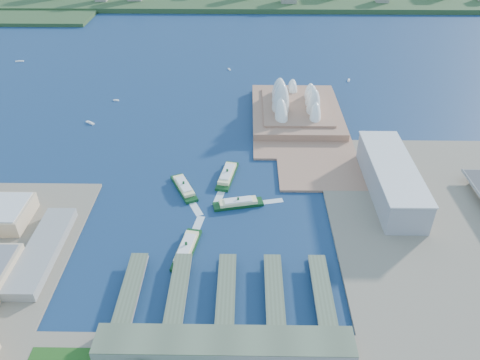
{
  "coord_description": "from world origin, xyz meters",
  "views": [
    {
      "loc": [
        30.38,
        -361.03,
        317.22
      ],
      "look_at": [
        23.72,
        78.36,
        18.0
      ],
      "focal_mm": 35.0,
      "sensor_mm": 36.0,
      "label": 1
    }
  ],
  "objects_px": {
    "ferry_c": "(186,247)",
    "ferry_d": "(238,202)",
    "opera_house": "(297,96)",
    "ferry_a": "(184,186)",
    "ferry_b": "(227,173)",
    "toaster_building": "(391,179)"
  },
  "relations": [
    {
      "from": "ferry_c",
      "to": "ferry_d",
      "type": "distance_m",
      "value": 89.97
    },
    {
      "from": "opera_house",
      "to": "ferry_a",
      "type": "xyz_separation_m",
      "value": [
        -147.0,
        -195.89,
        -26.5
      ]
    },
    {
      "from": "opera_house",
      "to": "ferry_b",
      "type": "relative_size",
      "value": 2.93
    },
    {
      "from": "ferry_b",
      "to": "ferry_d",
      "type": "xyz_separation_m",
      "value": [
        14.22,
        -55.9,
        -0.53
      ]
    },
    {
      "from": "opera_house",
      "to": "toaster_building",
      "type": "distance_m",
      "value": 219.62
    },
    {
      "from": "opera_house",
      "to": "ferry_d",
      "type": "relative_size",
      "value": 3.22
    },
    {
      "from": "ferry_d",
      "to": "toaster_building",
      "type": "bearing_deg",
      "value": -93.67
    },
    {
      "from": "toaster_building",
      "to": "ferry_a",
      "type": "height_order",
      "value": "toaster_building"
    },
    {
      "from": "toaster_building",
      "to": "ferry_d",
      "type": "relative_size",
      "value": 2.78
    },
    {
      "from": "opera_house",
      "to": "ferry_d",
      "type": "distance_m",
      "value": 241.87
    },
    {
      "from": "ferry_a",
      "to": "ferry_c",
      "type": "bearing_deg",
      "value": -107.33
    },
    {
      "from": "ferry_b",
      "to": "ferry_d",
      "type": "height_order",
      "value": "ferry_b"
    },
    {
      "from": "opera_house",
      "to": "toaster_building",
      "type": "height_order",
      "value": "opera_house"
    },
    {
      "from": "opera_house",
      "to": "ferry_c",
      "type": "bearing_deg",
      "value": -113.74
    },
    {
      "from": "ferry_b",
      "to": "ferry_d",
      "type": "relative_size",
      "value": 1.1
    },
    {
      "from": "opera_house",
      "to": "ferry_a",
      "type": "distance_m",
      "value": 246.34
    },
    {
      "from": "opera_house",
      "to": "toaster_building",
      "type": "xyz_separation_m",
      "value": [
        90.0,
        -200.0,
        -11.5
      ]
    },
    {
      "from": "toaster_building",
      "to": "opera_house",
      "type": "bearing_deg",
      "value": 114.23
    },
    {
      "from": "ferry_a",
      "to": "ferry_b",
      "type": "xyz_separation_m",
      "value": [
        49.81,
        26.17,
        0.31
      ]
    },
    {
      "from": "ferry_a",
      "to": "ferry_b",
      "type": "bearing_deg",
      "value": 2.43
    },
    {
      "from": "opera_house",
      "to": "toaster_building",
      "type": "relative_size",
      "value": 1.16
    },
    {
      "from": "toaster_building",
      "to": "ferry_d",
      "type": "distance_m",
      "value": 175.52
    }
  ]
}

